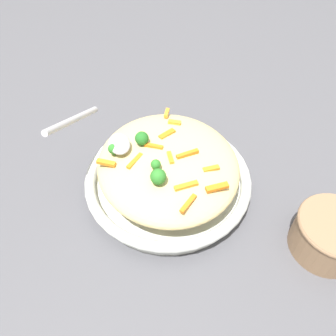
# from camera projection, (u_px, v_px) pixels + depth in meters

# --- Properties ---
(ground_plane) EXTENTS (2.40, 2.40, 0.00)m
(ground_plane) POSITION_uv_depth(u_px,v_px,m) (168.00, 189.00, 0.69)
(ground_plane) COLOR #4C4C51
(serving_bowl) EXTENTS (0.33, 0.33, 0.05)m
(serving_bowl) POSITION_uv_depth(u_px,v_px,m) (168.00, 181.00, 0.67)
(serving_bowl) COLOR silver
(serving_bowl) RESTS_ON ground_plane
(pasta_mound) EXTENTS (0.29, 0.27, 0.06)m
(pasta_mound) POSITION_uv_depth(u_px,v_px,m) (168.00, 164.00, 0.63)
(pasta_mound) COLOR #D1BA7A
(pasta_mound) RESTS_ON serving_bowl
(carrot_piece_0) EXTENTS (0.03, 0.03, 0.01)m
(carrot_piece_0) POSITION_uv_depth(u_px,v_px,m) (106.00, 163.00, 0.60)
(carrot_piece_0) COLOR orange
(carrot_piece_0) RESTS_ON pasta_mound
(carrot_piece_1) EXTENTS (0.03, 0.01, 0.01)m
(carrot_piece_1) POSITION_uv_depth(u_px,v_px,m) (170.00, 158.00, 0.60)
(carrot_piece_1) COLOR orange
(carrot_piece_1) RESTS_ON pasta_mound
(carrot_piece_2) EXTENTS (0.03, 0.02, 0.01)m
(carrot_piece_2) POSITION_uv_depth(u_px,v_px,m) (167.00, 113.00, 0.69)
(carrot_piece_2) COLOR orange
(carrot_piece_2) RESTS_ON pasta_mound
(carrot_piece_3) EXTENTS (0.01, 0.04, 0.01)m
(carrot_piece_3) POSITION_uv_depth(u_px,v_px,m) (187.00, 154.00, 0.60)
(carrot_piece_3) COLOR orange
(carrot_piece_3) RESTS_ON pasta_mound
(carrot_piece_4) EXTENTS (0.01, 0.04, 0.01)m
(carrot_piece_4) POSITION_uv_depth(u_px,v_px,m) (186.00, 186.00, 0.56)
(carrot_piece_4) COLOR orange
(carrot_piece_4) RESTS_ON pasta_mound
(carrot_piece_5) EXTENTS (0.03, 0.04, 0.01)m
(carrot_piece_5) POSITION_uv_depth(u_px,v_px,m) (189.00, 203.00, 0.54)
(carrot_piece_5) COLOR orange
(carrot_piece_5) RESTS_ON pasta_mound
(carrot_piece_6) EXTENTS (0.02, 0.03, 0.01)m
(carrot_piece_6) POSITION_uv_depth(u_px,v_px,m) (175.00, 122.00, 0.67)
(carrot_piece_6) COLOR orange
(carrot_piece_6) RESTS_ON pasta_mound
(carrot_piece_7) EXTENTS (0.02, 0.04, 0.01)m
(carrot_piece_7) POSITION_uv_depth(u_px,v_px,m) (167.00, 134.00, 0.64)
(carrot_piece_7) COLOR orange
(carrot_piece_7) RESTS_ON pasta_mound
(carrot_piece_8) EXTENTS (0.01, 0.04, 0.01)m
(carrot_piece_8) POSITION_uv_depth(u_px,v_px,m) (217.00, 187.00, 0.56)
(carrot_piece_8) COLOR orange
(carrot_piece_8) RESTS_ON pasta_mound
(carrot_piece_9) EXTENTS (0.03, 0.04, 0.01)m
(carrot_piece_9) POSITION_uv_depth(u_px,v_px,m) (134.00, 160.00, 0.60)
(carrot_piece_9) COLOR orange
(carrot_piece_9) RESTS_ON pasta_mound
(carrot_piece_10) EXTENTS (0.01, 0.03, 0.01)m
(carrot_piece_10) POSITION_uv_depth(u_px,v_px,m) (211.00, 169.00, 0.59)
(carrot_piece_10) COLOR orange
(carrot_piece_10) RESTS_ON pasta_mound
(carrot_piece_11) EXTENTS (0.03, 0.03, 0.01)m
(carrot_piece_11) POSITION_uv_depth(u_px,v_px,m) (154.00, 146.00, 0.62)
(carrot_piece_11) COLOR orange
(carrot_piece_11) RESTS_ON pasta_mound
(broccoli_floret_0) EXTENTS (0.03, 0.03, 0.03)m
(broccoli_floret_0) POSITION_uv_depth(u_px,v_px,m) (142.00, 138.00, 0.62)
(broccoli_floret_0) COLOR #205B1C
(broccoli_floret_0) RESTS_ON pasta_mound
(broccoli_floret_1) EXTENTS (0.03, 0.03, 0.03)m
(broccoli_floret_1) POSITION_uv_depth(u_px,v_px,m) (158.00, 177.00, 0.55)
(broccoli_floret_1) COLOR #296820
(broccoli_floret_1) RESTS_ON pasta_mound
(broccoli_floret_2) EXTENTS (0.02, 0.02, 0.02)m
(broccoli_floret_2) POSITION_uv_depth(u_px,v_px,m) (156.00, 165.00, 0.57)
(broccoli_floret_2) COLOR #296820
(broccoli_floret_2) RESTS_ON pasta_mound
(broccoli_floret_3) EXTENTS (0.02, 0.02, 0.02)m
(broccoli_floret_3) POSITION_uv_depth(u_px,v_px,m) (113.00, 149.00, 0.61)
(broccoli_floret_3) COLOR #296820
(broccoli_floret_3) RESTS_ON pasta_mound
(serving_spoon) EXTENTS (0.15, 0.14, 0.09)m
(serving_spoon) POSITION_uv_depth(u_px,v_px,m) (101.00, 134.00, 0.61)
(serving_spoon) COLOR #B7B7BC
(serving_spoon) RESTS_ON pasta_mound
(companion_bowl) EXTENTS (0.13, 0.13, 0.08)m
(companion_bowl) POSITION_uv_depth(u_px,v_px,m) (331.00, 234.00, 0.57)
(companion_bowl) COLOR #8C6B4C
(companion_bowl) RESTS_ON ground_plane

